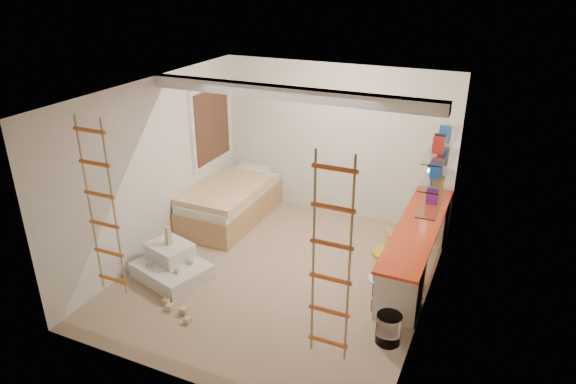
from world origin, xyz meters
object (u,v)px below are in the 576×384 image
at_px(desk, 416,246).
at_px(play_platform, 171,265).
at_px(bed, 231,202).
at_px(swivel_chair, 386,263).

height_order(desk, play_platform, desk).
height_order(desk, bed, desk).
distance_m(desk, swivel_chair, 0.54).
xyz_separation_m(bed, play_platform, (0.11, -1.87, -0.16)).
relative_size(desk, bed, 1.40).
xyz_separation_m(bed, swivel_chair, (2.88, -0.78, -0.05)).
height_order(bed, play_platform, bed).
relative_size(bed, play_platform, 1.76).
bearing_deg(swivel_chair, desk, 52.67).
bearing_deg(play_platform, bed, 93.49).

